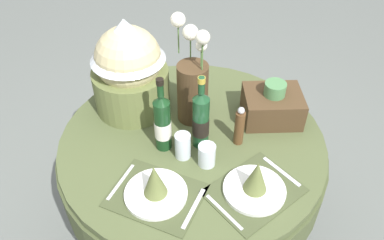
{
  "coord_description": "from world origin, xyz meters",
  "views": [
    {
      "loc": [
        -0.05,
        -1.24,
        1.96
      ],
      "look_at": [
        0.0,
        0.03,
        0.84
      ],
      "focal_mm": 36.76,
      "sensor_mm": 36.0,
      "label": 1
    }
  ],
  "objects_px": {
    "wine_bottle_left": "(163,123)",
    "place_setting_right": "(255,184)",
    "pepper_mill": "(239,127)",
    "tumbler_near_right": "(207,155)",
    "gift_tub_back_left": "(129,64)",
    "place_setting_left": "(155,188)",
    "wine_bottle_right": "(201,120)",
    "flower_vase": "(192,85)",
    "dining_table": "(192,161)",
    "woven_basket_side_right": "(272,105)",
    "tumbler_near_left": "(183,146)"
  },
  "relations": [
    {
      "from": "pepper_mill",
      "to": "gift_tub_back_left",
      "type": "relative_size",
      "value": 0.42
    },
    {
      "from": "wine_bottle_left",
      "to": "wine_bottle_right",
      "type": "distance_m",
      "value": 0.16
    },
    {
      "from": "place_setting_left",
      "to": "wine_bottle_left",
      "type": "xyz_separation_m",
      "value": [
        0.03,
        0.26,
        0.09
      ]
    },
    {
      "from": "flower_vase",
      "to": "gift_tub_back_left",
      "type": "distance_m",
      "value": 0.3
    },
    {
      "from": "wine_bottle_right",
      "to": "pepper_mill",
      "type": "distance_m",
      "value": 0.17
    },
    {
      "from": "tumbler_near_left",
      "to": "woven_basket_side_right",
      "type": "xyz_separation_m",
      "value": [
        0.41,
        0.23,
        0.02
      ]
    },
    {
      "from": "dining_table",
      "to": "wine_bottle_right",
      "type": "bearing_deg",
      "value": -44.56
    },
    {
      "from": "pepper_mill",
      "to": "wine_bottle_right",
      "type": "bearing_deg",
      "value": -179.44
    },
    {
      "from": "wine_bottle_left",
      "to": "tumbler_near_right",
      "type": "relative_size",
      "value": 3.58
    },
    {
      "from": "tumbler_near_right",
      "to": "pepper_mill",
      "type": "relative_size",
      "value": 0.51
    },
    {
      "from": "flower_vase",
      "to": "wine_bottle_right",
      "type": "relative_size",
      "value": 1.36
    },
    {
      "from": "place_setting_left",
      "to": "tumbler_near_right",
      "type": "bearing_deg",
      "value": 37.94
    },
    {
      "from": "tumbler_near_left",
      "to": "flower_vase",
      "type": "bearing_deg",
      "value": 79.14
    },
    {
      "from": "tumbler_near_left",
      "to": "gift_tub_back_left",
      "type": "bearing_deg",
      "value": 124.12
    },
    {
      "from": "flower_vase",
      "to": "wine_bottle_left",
      "type": "distance_m",
      "value": 0.24
    },
    {
      "from": "flower_vase",
      "to": "tumbler_near_left",
      "type": "bearing_deg",
      "value": -100.86
    },
    {
      "from": "wine_bottle_left",
      "to": "tumbler_near_left",
      "type": "distance_m",
      "value": 0.13
    },
    {
      "from": "place_setting_left",
      "to": "place_setting_right",
      "type": "distance_m",
      "value": 0.37
    },
    {
      "from": "wine_bottle_left",
      "to": "pepper_mill",
      "type": "bearing_deg",
      "value": 2.29
    },
    {
      "from": "place_setting_left",
      "to": "wine_bottle_right",
      "type": "bearing_deg",
      "value": 56.44
    },
    {
      "from": "flower_vase",
      "to": "dining_table",
      "type": "bearing_deg",
      "value": -92.3
    },
    {
      "from": "place_setting_left",
      "to": "gift_tub_back_left",
      "type": "relative_size",
      "value": 0.92
    },
    {
      "from": "dining_table",
      "to": "gift_tub_back_left",
      "type": "height_order",
      "value": "gift_tub_back_left"
    },
    {
      "from": "wine_bottle_right",
      "to": "tumbler_near_right",
      "type": "relative_size",
      "value": 3.53
    },
    {
      "from": "wine_bottle_left",
      "to": "wine_bottle_right",
      "type": "xyz_separation_m",
      "value": [
        0.16,
        0.01,
        0.0
      ]
    },
    {
      "from": "place_setting_right",
      "to": "gift_tub_back_left",
      "type": "bearing_deg",
      "value": 132.77
    },
    {
      "from": "gift_tub_back_left",
      "to": "woven_basket_side_right",
      "type": "relative_size",
      "value": 1.77
    },
    {
      "from": "dining_table",
      "to": "wine_bottle_right",
      "type": "relative_size",
      "value": 3.42
    },
    {
      "from": "wine_bottle_left",
      "to": "place_setting_right",
      "type": "bearing_deg",
      "value": -36.57
    },
    {
      "from": "wine_bottle_right",
      "to": "woven_basket_side_right",
      "type": "bearing_deg",
      "value": 25.44
    },
    {
      "from": "dining_table",
      "to": "place_setting_left",
      "type": "relative_size",
      "value": 2.83
    },
    {
      "from": "wine_bottle_right",
      "to": "pepper_mill",
      "type": "height_order",
      "value": "wine_bottle_right"
    },
    {
      "from": "wine_bottle_right",
      "to": "woven_basket_side_right",
      "type": "distance_m",
      "value": 0.37
    },
    {
      "from": "flower_vase",
      "to": "pepper_mill",
      "type": "distance_m",
      "value": 0.28
    },
    {
      "from": "pepper_mill",
      "to": "woven_basket_side_right",
      "type": "relative_size",
      "value": 0.75
    },
    {
      "from": "dining_table",
      "to": "gift_tub_back_left",
      "type": "xyz_separation_m",
      "value": [
        -0.27,
        0.24,
        0.38
      ]
    },
    {
      "from": "dining_table",
      "to": "pepper_mill",
      "type": "distance_m",
      "value": 0.31
    },
    {
      "from": "wine_bottle_right",
      "to": "tumbler_near_right",
      "type": "bearing_deg",
      "value": -80.69
    },
    {
      "from": "wine_bottle_right",
      "to": "tumbler_near_right",
      "type": "xyz_separation_m",
      "value": [
        0.02,
        -0.12,
        -0.09
      ]
    },
    {
      "from": "pepper_mill",
      "to": "tumbler_near_right",
      "type": "bearing_deg",
      "value": -140.33
    },
    {
      "from": "flower_vase",
      "to": "wine_bottle_right",
      "type": "height_order",
      "value": "flower_vase"
    },
    {
      "from": "wine_bottle_right",
      "to": "pepper_mill",
      "type": "bearing_deg",
      "value": 0.56
    },
    {
      "from": "place_setting_left",
      "to": "woven_basket_side_right",
      "type": "bearing_deg",
      "value": 40.03
    },
    {
      "from": "dining_table",
      "to": "place_setting_right",
      "type": "xyz_separation_m",
      "value": [
        0.23,
        -0.3,
        0.2
      ]
    },
    {
      "from": "place_setting_right",
      "to": "wine_bottle_left",
      "type": "height_order",
      "value": "wine_bottle_left"
    },
    {
      "from": "tumbler_near_left",
      "to": "pepper_mill",
      "type": "height_order",
      "value": "pepper_mill"
    },
    {
      "from": "flower_vase",
      "to": "tumbler_near_right",
      "type": "relative_size",
      "value": 4.82
    },
    {
      "from": "dining_table",
      "to": "place_setting_left",
      "type": "height_order",
      "value": "place_setting_left"
    },
    {
      "from": "wine_bottle_right",
      "to": "gift_tub_back_left",
      "type": "relative_size",
      "value": 0.76
    },
    {
      "from": "gift_tub_back_left",
      "to": "place_setting_right",
      "type": "bearing_deg",
      "value": -47.23
    }
  ]
}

